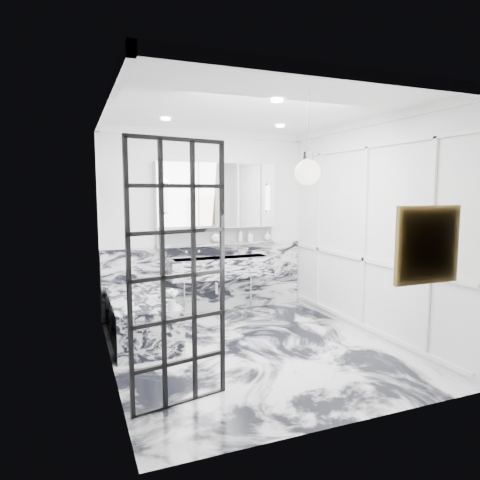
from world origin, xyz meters
name	(u,v)px	position (x,y,z in m)	size (l,w,h in m)	color
floor	(252,349)	(0.00, 0.00, 0.00)	(3.60, 3.60, 0.00)	silver
ceiling	(253,109)	(0.00, 0.00, 2.80)	(3.60, 3.60, 0.00)	white
wall_back	(207,223)	(0.00, 1.80, 1.40)	(3.60, 3.60, 0.00)	white
wall_front	(345,255)	(0.00, -1.80, 1.40)	(3.60, 3.60, 0.00)	white
wall_left	(109,239)	(-1.60, 0.00, 1.40)	(3.60, 3.60, 0.00)	white
wall_right	(366,229)	(1.60, 0.00, 1.40)	(3.60, 3.60, 0.00)	white
marble_clad_back	(208,278)	(0.00, 1.78, 0.53)	(3.18, 0.05, 1.05)	silver
marble_clad_left	(111,245)	(-1.59, 0.00, 1.34)	(0.02, 3.56, 2.68)	silver
panel_molding	(364,236)	(1.58, 0.00, 1.30)	(0.03, 3.40, 2.30)	white
soap_bottle_a	(240,236)	(0.53, 1.71, 1.19)	(0.07, 0.07, 0.19)	#8C5919
soap_bottle_b	(250,236)	(0.69, 1.71, 1.18)	(0.08, 0.08, 0.17)	#4C4C51
soap_bottle_c	(267,236)	(1.00, 1.71, 1.16)	(0.11, 0.11, 0.15)	silver
face_pot	(216,238)	(0.12, 1.71, 1.17)	(0.14, 0.14, 0.14)	white
amber_bottle	(242,238)	(0.56, 1.71, 1.14)	(0.04, 0.04, 0.10)	#8C5919
flower_vase	(172,305)	(-0.94, 0.12, 0.61)	(0.09, 0.09, 0.12)	silver
crittall_door	(179,276)	(-1.11, -0.96, 1.16)	(0.88, 0.04, 2.32)	black
artwork	(428,245)	(0.87, -1.76, 1.43)	(0.57, 0.06, 0.57)	#C15E13
pendant_light	(307,172)	(-0.07, -1.33, 2.05)	(0.22, 0.22, 0.22)	white
trough_sink	(221,267)	(0.15, 1.55, 0.73)	(1.60, 0.45, 0.30)	silver
ledge	(218,244)	(0.15, 1.72, 1.07)	(1.90, 0.14, 0.04)	silver
subway_tile	(216,235)	(0.15, 1.78, 1.21)	(1.90, 0.03, 0.23)	white
mirror_cabinet	(217,195)	(0.15, 1.73, 1.82)	(1.90, 0.16, 1.00)	white
sconce_left	(165,198)	(-0.67, 1.63, 1.78)	(0.07, 0.07, 0.40)	white
sconce_right	(268,198)	(0.97, 1.63, 1.78)	(0.07, 0.07, 0.40)	white
bathtub	(141,317)	(-1.18, 0.90, 0.28)	(0.75, 1.65, 0.55)	silver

